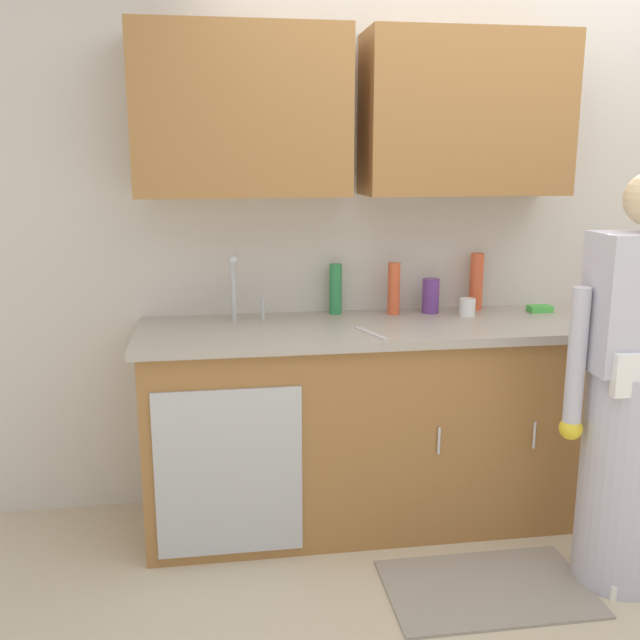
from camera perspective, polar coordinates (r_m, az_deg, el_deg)
ground_plane at (r=3.10m, az=16.49°, el=-20.24°), size 9.00×9.00×0.00m
kitchen_wall_with_uppers at (r=3.49m, az=9.03°, el=9.59°), size 4.80×0.44×2.70m
counter_cabinet at (r=3.32m, az=3.03°, el=-8.62°), size 1.90×0.62×0.90m
countertop at (r=3.18m, az=3.18°, el=-0.69°), size 1.96×0.66×0.04m
sink at (r=3.12m, az=-6.06°, el=-0.89°), size 0.50×0.36×0.35m
person_at_sink at (r=3.01m, az=23.58°, el=-7.09°), size 0.55×0.34×1.62m
floor_mat at (r=3.07m, az=13.24°, el=-20.16°), size 0.80×0.50×0.01m
bottle_soap at (r=3.37m, az=1.25°, el=2.49°), size 0.06×0.06×0.24m
bottle_water_short at (r=3.44m, az=8.84°, el=1.93°), size 0.08×0.08×0.16m
bottle_dish_liquid at (r=3.54m, az=12.39°, el=3.02°), size 0.07×0.07×0.28m
bottle_cleaner_spray at (r=3.37m, az=5.92°, el=2.51°), size 0.06×0.06×0.25m
cup_by_sink at (r=3.41m, az=11.69°, el=1.02°), size 0.08×0.08×0.08m
knife_on_counter at (r=3.01m, az=4.06°, el=-1.02°), size 0.10×0.23×0.01m
sponge at (r=3.59m, az=17.17°, el=0.88°), size 0.11×0.07×0.03m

